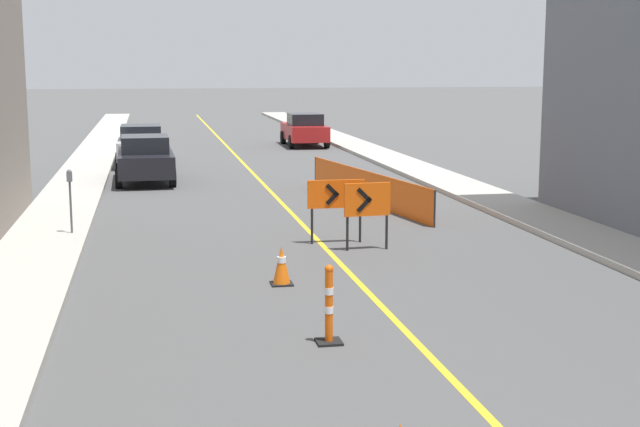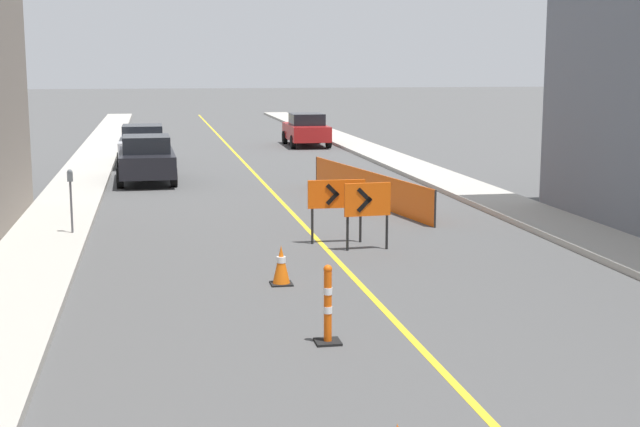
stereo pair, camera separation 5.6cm
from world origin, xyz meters
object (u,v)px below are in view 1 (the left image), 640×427
(traffic_cone_third, at_px, (282,265))
(parked_car_curb_mid, at_px, (141,145))
(arrow_barricade_secondary, at_px, (367,203))
(parked_car_curb_far, at_px, (305,130))
(arrow_barricade_primary, at_px, (336,197))
(parking_meter_near_curb, at_px, (70,189))
(parked_car_curb_near, at_px, (145,159))
(delineator_post_rear, at_px, (329,310))

(traffic_cone_third, distance_m, parked_car_curb_mid, 20.39)
(parked_car_curb_mid, bearing_deg, traffic_cone_third, -82.88)
(arrow_barricade_secondary, distance_m, parked_car_curb_far, 24.66)
(arrow_barricade_primary, distance_m, parked_car_curb_mid, 17.25)
(parking_meter_near_curb, bearing_deg, parked_car_curb_mid, 84.39)
(parked_car_curb_near, bearing_deg, traffic_cone_third, -81.79)
(traffic_cone_third, distance_m, arrow_barricade_secondary, 3.56)
(traffic_cone_third, relative_size, parked_car_curb_far, 0.17)
(arrow_barricade_secondary, distance_m, parked_car_curb_near, 13.02)
(parked_car_curb_far, bearing_deg, traffic_cone_third, -99.66)
(parked_car_curb_near, bearing_deg, arrow_barricade_secondary, -70.03)
(traffic_cone_third, relative_size, arrow_barricade_primary, 0.51)
(delineator_post_rear, height_order, parking_meter_near_curb, parking_meter_near_curb)
(traffic_cone_third, height_order, parked_car_curb_mid, parked_car_curb_mid)
(delineator_post_rear, bearing_deg, parked_car_curb_far, 80.79)
(parked_car_curb_near, xyz_separation_m, parked_car_curb_mid, (-0.17, 5.39, 0.00))
(delineator_post_rear, height_order, parked_car_curb_far, parked_car_curb_far)
(arrow_barricade_primary, relative_size, parking_meter_near_curb, 0.98)
(parked_car_curb_near, relative_size, parking_meter_near_curb, 2.97)
(traffic_cone_third, bearing_deg, parked_car_curb_mid, 97.34)
(parked_car_curb_mid, height_order, parked_car_curb_far, same)
(traffic_cone_third, bearing_deg, arrow_barricade_primary, 63.63)
(arrow_barricade_primary, distance_m, arrow_barricade_secondary, 0.99)
(parking_meter_near_curb, bearing_deg, delineator_post_rear, -63.87)
(arrow_barricade_primary, height_order, parked_car_curb_near, parked_car_curb_near)
(arrow_barricade_secondary, distance_m, parking_meter_near_curb, 6.80)
(parked_car_curb_far, bearing_deg, parking_meter_near_curb, -111.67)
(arrow_barricade_secondary, bearing_deg, arrow_barricade_primary, 116.46)
(delineator_post_rear, relative_size, parked_car_curb_mid, 0.27)
(arrow_barricade_primary, xyz_separation_m, parked_car_curb_mid, (-4.36, 16.69, -0.24))
(parked_car_curb_far, bearing_deg, parked_car_curb_mid, -137.04)
(parked_car_curb_mid, bearing_deg, arrow_barricade_primary, -75.59)
(delineator_post_rear, xyz_separation_m, parked_car_curb_near, (-2.60, 18.36, 0.30))
(arrow_barricade_primary, bearing_deg, parking_meter_near_curb, 165.44)
(parked_car_curb_far, bearing_deg, arrow_barricade_secondary, -95.68)
(parking_meter_near_curb, bearing_deg, arrow_barricade_primary, -15.34)
(traffic_cone_third, distance_m, arrow_barricade_primary, 4.00)
(parked_car_curb_near, height_order, parking_meter_near_curb, parking_meter_near_curb)
(delineator_post_rear, distance_m, parked_car_curb_far, 31.11)
(delineator_post_rear, relative_size, parking_meter_near_curb, 0.79)
(arrow_barricade_primary, bearing_deg, parked_car_curb_mid, 105.42)
(parked_car_curb_far, relative_size, parking_meter_near_curb, 2.97)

